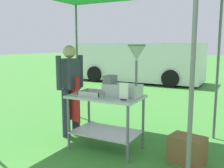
{
  "coord_description": "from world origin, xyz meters",
  "views": [
    {
      "loc": [
        1.57,
        -2.02,
        1.61
      ],
      "look_at": [
        -0.29,
        1.51,
        1.0
      ],
      "focal_mm": 41.01,
      "sensor_mm": 36.0,
      "label": 1
    }
  ],
  "objects_px": {
    "donut_fryer": "(126,78)",
    "supply_crate": "(187,150)",
    "donut_cart": "(106,110)",
    "donut_tray": "(93,94)",
    "van_white": "(139,62)",
    "menu_sign": "(124,93)",
    "vendor": "(71,86)"
  },
  "relations": [
    {
      "from": "donut_cart",
      "to": "menu_sign",
      "type": "distance_m",
      "value": 0.54
    },
    {
      "from": "donut_tray",
      "to": "donut_fryer",
      "type": "height_order",
      "value": "donut_fryer"
    },
    {
      "from": "donut_cart",
      "to": "donut_tray",
      "type": "distance_m",
      "value": 0.32
    },
    {
      "from": "vendor",
      "to": "supply_crate",
      "type": "xyz_separation_m",
      "value": [
        2.07,
        -0.15,
        -0.71
      ]
    },
    {
      "from": "donut_cart",
      "to": "donut_tray",
      "type": "xyz_separation_m",
      "value": [
        -0.18,
        -0.07,
        0.25
      ]
    },
    {
      "from": "menu_sign",
      "to": "donut_fryer",
      "type": "bearing_deg",
      "value": 109.64
    },
    {
      "from": "menu_sign",
      "to": "supply_crate",
      "type": "relative_size",
      "value": 0.48
    },
    {
      "from": "menu_sign",
      "to": "vendor",
      "type": "relative_size",
      "value": 0.15
    },
    {
      "from": "vendor",
      "to": "supply_crate",
      "type": "relative_size",
      "value": 3.11
    },
    {
      "from": "menu_sign",
      "to": "vendor",
      "type": "height_order",
      "value": "vendor"
    },
    {
      "from": "vendor",
      "to": "donut_fryer",
      "type": "bearing_deg",
      "value": -8.16
    },
    {
      "from": "donut_cart",
      "to": "donut_fryer",
      "type": "relative_size",
      "value": 1.43
    },
    {
      "from": "donut_cart",
      "to": "donut_tray",
      "type": "height_order",
      "value": "donut_tray"
    },
    {
      "from": "donut_tray",
      "to": "supply_crate",
      "type": "xyz_separation_m",
      "value": [
        1.4,
        0.16,
        -0.69
      ]
    },
    {
      "from": "van_white",
      "to": "supply_crate",
      "type": "bearing_deg",
      "value": -63.33
    },
    {
      "from": "donut_cart",
      "to": "donut_fryer",
      "type": "xyz_separation_m",
      "value": [
        0.29,
        0.08,
        0.5
      ]
    },
    {
      "from": "menu_sign",
      "to": "donut_tray",
      "type": "bearing_deg",
      "value": 169.36
    },
    {
      "from": "donut_tray",
      "to": "menu_sign",
      "type": "bearing_deg",
      "value": -10.64
    },
    {
      "from": "vendor",
      "to": "van_white",
      "type": "bearing_deg",
      "value": 102.25
    },
    {
      "from": "donut_fryer",
      "to": "menu_sign",
      "type": "distance_m",
      "value": 0.32
    },
    {
      "from": "supply_crate",
      "to": "vendor",
      "type": "bearing_deg",
      "value": 175.76
    },
    {
      "from": "supply_crate",
      "to": "van_white",
      "type": "xyz_separation_m",
      "value": [
        -3.58,
        7.13,
        0.69
      ]
    },
    {
      "from": "donut_cart",
      "to": "donut_tray",
      "type": "bearing_deg",
      "value": -158.61
    },
    {
      "from": "donut_fryer",
      "to": "vendor",
      "type": "height_order",
      "value": "donut_fryer"
    },
    {
      "from": "menu_sign",
      "to": "supply_crate",
      "type": "xyz_separation_m",
      "value": [
        0.84,
        0.27,
        -0.77
      ]
    },
    {
      "from": "donut_fryer",
      "to": "donut_tray",
      "type": "bearing_deg",
      "value": -162.49
    },
    {
      "from": "donut_tray",
      "to": "supply_crate",
      "type": "height_order",
      "value": "donut_tray"
    },
    {
      "from": "donut_tray",
      "to": "vendor",
      "type": "relative_size",
      "value": 0.24
    },
    {
      "from": "van_white",
      "to": "vendor",
      "type": "bearing_deg",
      "value": -77.75
    },
    {
      "from": "supply_crate",
      "to": "van_white",
      "type": "height_order",
      "value": "van_white"
    },
    {
      "from": "donut_fryer",
      "to": "supply_crate",
      "type": "bearing_deg",
      "value": 0.6
    },
    {
      "from": "menu_sign",
      "to": "donut_cart",
      "type": "bearing_deg",
      "value": 155.15
    }
  ]
}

